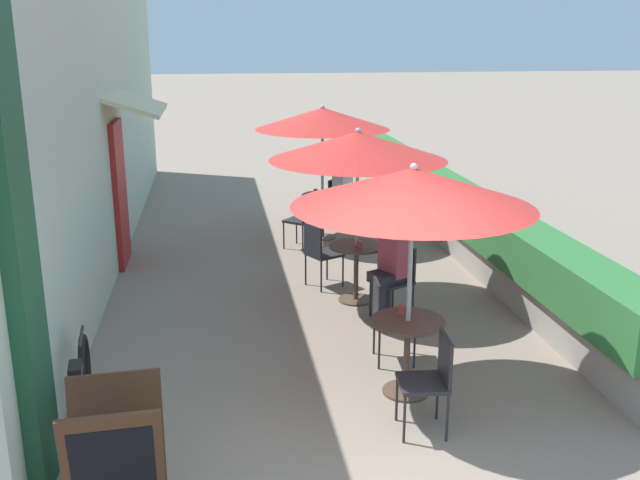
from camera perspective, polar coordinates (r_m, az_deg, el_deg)
name	(u,v)px	position (r m, az deg, el deg)	size (l,w,h in m)	color
cafe_facade_wall	(108,118)	(11.17, -16.56, 9.37)	(0.98, 13.58, 4.20)	#B2C1AD
planter_hedge	(446,207)	(11.98, 10.04, 2.65)	(0.60, 12.58, 1.01)	gray
patio_table_near	(407,343)	(6.75, 7.00, -8.21)	(0.69, 0.69, 0.74)	brown
patio_umbrella_near	(413,188)	(6.29, 7.45, 4.16)	(2.17, 2.17, 2.20)	#B7B7BC
cafe_chair_near_left	(432,376)	(6.16, 8.93, -10.66)	(0.43, 0.43, 0.87)	#232328
cafe_chair_near_right	(387,315)	(7.35, 5.40, -5.97)	(0.43, 0.43, 0.87)	#232328
coffee_cup_near	(401,310)	(6.77, 6.52, -5.57)	(0.07, 0.07, 0.09)	#B73D3D
patio_table_mid	(356,263)	(8.99, 2.91, -1.85)	(0.69, 0.69, 0.74)	brown
patio_umbrella_mid	(358,146)	(8.65, 3.05, 7.52)	(2.17, 2.17, 2.20)	#B7B7BC
cafe_chair_mid_left	(320,250)	(9.46, -0.03, -0.82)	(0.54, 0.54, 0.87)	#232328
cafe_chair_mid_right	(397,275)	(8.54, 6.18, -2.81)	(0.54, 0.54, 0.87)	#232328
seated_patron_mid_right	(390,263)	(8.41, 5.65, -1.86)	(0.50, 0.47, 1.25)	#23232D
coffee_cup_mid	(359,245)	(8.78, 3.16, -0.38)	(0.07, 0.07, 0.09)	#B73D3D
patio_table_far	(322,209)	(11.80, 0.20, 2.53)	(0.69, 0.69, 0.74)	brown
patio_umbrella_far	(323,119)	(11.54, 0.20, 9.69)	(2.17, 2.17, 2.20)	#B7B7BC
cafe_chair_far_left	(340,199)	(12.40, 1.58, 3.26)	(0.56, 0.56, 0.87)	#232328
seated_patron_far_left	(345,191)	(12.31, 2.03, 3.97)	(0.51, 0.50, 1.25)	#23232D
cafe_chair_far_right	(303,217)	(11.19, -1.34, 1.85)	(0.56, 0.56, 0.87)	#232328
coffee_cup_far	(316,192)	(11.76, -0.35, 3.88)	(0.07, 0.07, 0.09)	#B73D3D
bicycle_leaning	(82,396)	(6.42, -18.53, -11.78)	(0.24, 1.69, 0.78)	black
menu_board	(117,462)	(5.20, -15.96, -16.70)	(0.69, 0.67, 1.03)	#422819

